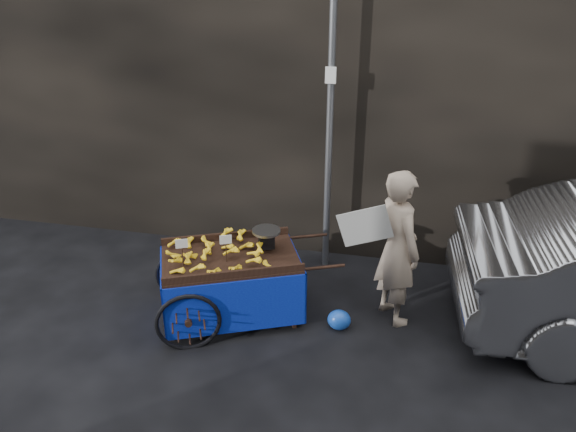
# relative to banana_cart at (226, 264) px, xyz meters

# --- Properties ---
(ground) EXTENTS (80.00, 80.00, 0.00)m
(ground) POSITION_rel_banana_cart_xyz_m (0.56, 0.04, -0.66)
(ground) COLOR black
(ground) RESTS_ON ground
(building_wall) EXTENTS (13.50, 2.00, 5.00)m
(building_wall) POSITION_rel_banana_cart_xyz_m (0.95, 2.64, 1.84)
(building_wall) COLOR black
(building_wall) RESTS_ON ground
(street_pole) EXTENTS (0.12, 0.10, 4.00)m
(street_pole) POSITION_rel_banana_cart_xyz_m (0.86, 1.34, 1.35)
(street_pole) COLOR slate
(street_pole) RESTS_ON ground
(banana_cart) EXTENTS (2.14, 1.58, 1.06)m
(banana_cart) POSITION_rel_banana_cart_xyz_m (0.00, 0.00, 0.00)
(banana_cart) COLOR black
(banana_cart) RESTS_ON ground
(vendor) EXTENTS (0.98, 0.74, 1.70)m
(vendor) POSITION_rel_banana_cart_xyz_m (1.74, 0.38, 0.20)
(vendor) COLOR tan
(vendor) RESTS_ON ground
(plastic_bag) EXTENTS (0.25, 0.20, 0.22)m
(plastic_bag) POSITION_rel_banana_cart_xyz_m (1.21, 0.02, -0.54)
(plastic_bag) COLOR blue
(plastic_bag) RESTS_ON ground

